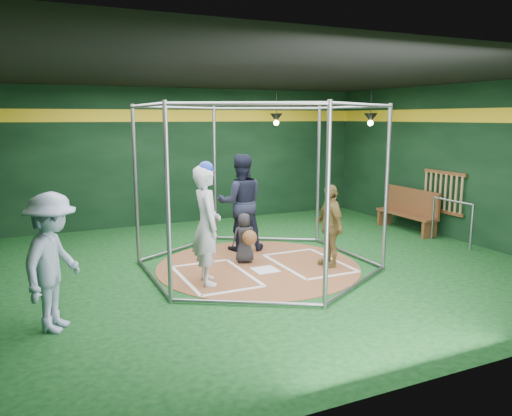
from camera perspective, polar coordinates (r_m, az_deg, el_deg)
name	(u,v)px	position (r m, az deg, el deg)	size (l,w,h in m)	color
room_shell	(258,173)	(9.08, 0.24, 3.97)	(10.10, 9.10, 3.53)	#0C3712
clay_disc	(258,266)	(9.43, 0.26, -6.65)	(3.80, 3.80, 0.01)	brown
home_plate	(265,270)	(9.17, 1.06, -7.08)	(0.43, 0.43, 0.01)	white
batter_box_left	(215,276)	(8.86, -4.68, -7.75)	(1.17, 1.77, 0.01)	white
batter_box_right	(309,263)	(9.64, 6.04, -6.26)	(1.17, 1.77, 0.01)	white
batting_cage	(258,187)	(9.11, 0.26, 2.37)	(4.05, 4.67, 3.00)	gray
bat_rack	(443,192)	(12.36, 20.59, 1.72)	(0.07, 1.25, 0.98)	brown
pendant_lamp_near	(276,118)	(13.22, 2.33, 10.24)	(0.34, 0.34, 0.90)	black
pendant_lamp_far	(371,118)	(12.83, 12.96, 9.99)	(0.34, 0.34, 0.90)	black
batter_figure	(207,224)	(8.27, -5.65, -1.82)	(0.57, 0.78, 2.05)	silver
visitor_leopard	(330,226)	(9.36, 8.44, -2.00)	(0.90, 0.37, 1.53)	#A18945
catcher_figure	(245,238)	(9.51, -1.26, -3.43)	(0.52, 0.59, 0.96)	black
umpire	(241,202)	(10.37, -1.77, 0.65)	(0.98, 0.76, 2.01)	black
bystander_blue	(53,262)	(6.99, -22.20, -5.78)	(1.18, 0.68, 1.83)	#99ACCB
dugout_bench	(409,209)	(12.79, 17.07, -0.15)	(0.42, 1.79, 1.05)	brown
steel_railing	(452,215)	(11.70, 21.48, -0.72)	(0.05, 1.15, 0.99)	gray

